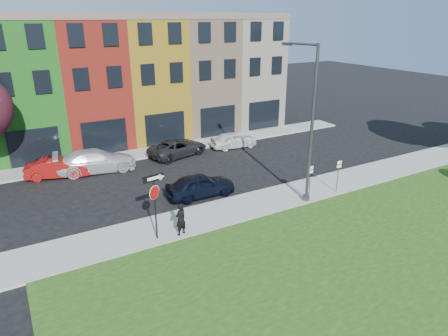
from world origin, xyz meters
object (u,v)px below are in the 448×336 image
stop_sign (154,194)px  sedan_near (200,185)px  man (181,219)px  street_lamp (309,126)px

stop_sign → sedan_near: bearing=32.5°
stop_sign → sedan_near: 5.72m
stop_sign → man: stop_sign is taller
man → sedan_near: (2.94, 3.77, -0.24)m
stop_sign → street_lamp: (9.12, -0.05, 2.09)m
man → street_lamp: 8.74m
man → street_lamp: bearing=163.0°
stop_sign → sedan_near: stop_sign is taller
man → street_lamp: (7.95, 0.17, 3.62)m
stop_sign → street_lamp: size_ratio=0.38×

